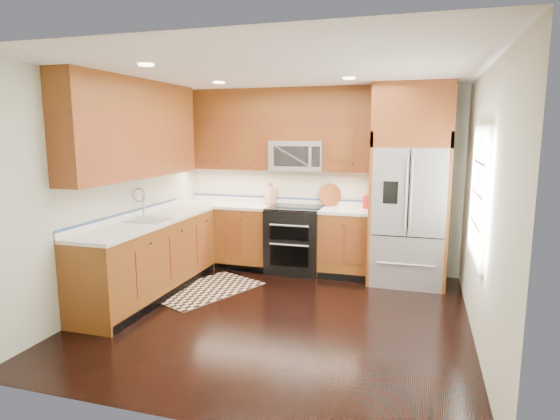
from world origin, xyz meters
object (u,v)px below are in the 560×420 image
(rug, at_px, (206,289))
(knife_block, at_px, (270,195))
(range, at_px, (295,240))
(utensil_crock, at_px, (368,199))
(refrigerator, at_px, (410,186))

(rug, height_order, knife_block, knife_block)
(range, bearing_deg, utensil_crock, 11.57)
(rug, xyz_separation_m, utensil_crock, (1.87, 1.32, 1.06))
(rug, bearing_deg, knife_block, 95.82)
(utensil_crock, bearing_deg, range, -168.43)
(range, bearing_deg, refrigerator, -1.40)
(utensil_crock, bearing_deg, refrigerator, -23.15)
(utensil_crock, bearing_deg, rug, -144.83)
(refrigerator, distance_m, rug, 2.96)
(refrigerator, bearing_deg, utensil_crock, 156.85)
(refrigerator, distance_m, utensil_crock, 0.65)
(range, relative_size, knife_block, 3.03)
(range, height_order, refrigerator, refrigerator)
(knife_block, relative_size, utensil_crock, 0.83)
(range, distance_m, utensil_crock, 1.17)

